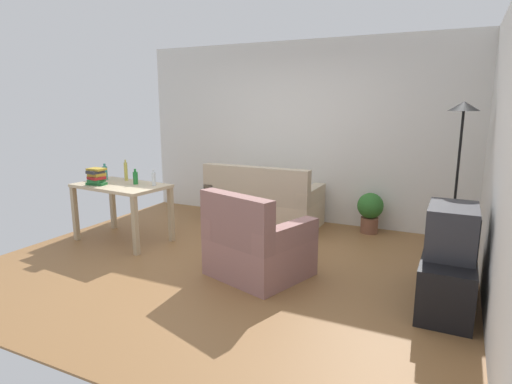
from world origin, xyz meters
name	(u,v)px	position (x,y,z in m)	size (l,w,h in m)	color
ground_plane	(229,265)	(0.00, 0.00, -0.01)	(5.20, 4.40, 0.02)	olive
wall_rear	(298,133)	(0.00, 2.20, 1.35)	(5.20, 0.10, 2.70)	silver
wall_right	(507,159)	(2.60, 0.00, 1.35)	(0.10, 4.40, 2.70)	silver
couch	(263,205)	(-0.31, 1.59, 0.31)	(1.61, 0.84, 0.92)	beige
tv_stand	(447,279)	(2.25, 0.00, 0.24)	(0.44, 1.10, 0.48)	black
tv	(452,230)	(2.25, 0.00, 0.70)	(0.41, 0.60, 0.44)	#2D2D33
torchiere_lamp	(461,139)	(2.25, 1.11, 1.41)	(0.32, 0.32, 1.81)	black
desk	(121,193)	(-1.67, 0.13, 0.65)	(1.26, 0.81, 0.76)	#C6B28E
potted_plant	(370,210)	(1.20, 1.90, 0.33)	(0.36, 0.36, 0.57)	brown
armchair	(256,247)	(0.42, -0.17, 0.32)	(1.12, 1.08, 0.92)	#996B66
bottle_tall	(105,173)	(-2.12, 0.31, 0.86)	(0.07, 0.07, 0.22)	teal
bottle_squat	(126,171)	(-1.80, 0.37, 0.89)	(0.05, 0.05, 0.29)	#BCB24C
bottle_green	(135,178)	(-1.50, 0.22, 0.85)	(0.06, 0.06, 0.20)	#1E722D
bottle_clear	(154,179)	(-1.22, 0.25, 0.85)	(0.05, 0.05, 0.21)	silver
book_stack	(96,176)	(-1.93, -0.02, 0.87)	(0.27, 0.20, 0.21)	#236B33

